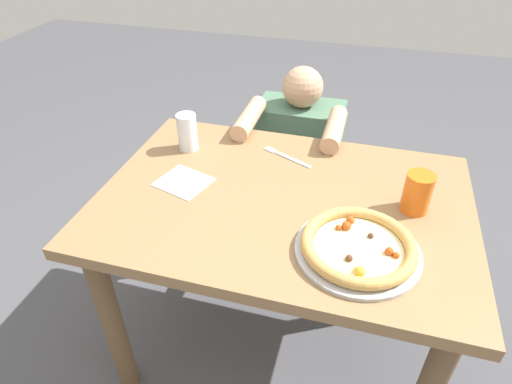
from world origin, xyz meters
name	(u,v)px	position (x,y,z in m)	size (l,w,h in m)	color
ground_plane	(277,341)	(0.00, 0.00, 0.00)	(8.00, 8.00, 0.00)	#4C4C51
dining_table	(282,227)	(0.00, 0.00, 0.63)	(1.15, 0.81, 0.75)	#936D47
pizza_near	(358,247)	(0.25, -0.19, 0.77)	(0.34, 0.34, 0.05)	#B7B7BC
drink_cup_colored	(417,193)	(0.39, 0.05, 0.81)	(0.08, 0.08, 0.12)	orange
water_cup_clear	(187,131)	(-0.40, 0.20, 0.82)	(0.07, 0.07, 0.14)	silver
paper_napkin	(184,182)	(-0.33, -0.01, 0.75)	(0.16, 0.14, 0.00)	white
fork	(285,156)	(-0.05, 0.24, 0.75)	(0.19, 0.10, 0.00)	silver
diner_seated	(297,171)	(-0.07, 0.65, 0.42)	(0.41, 0.52, 0.93)	#333847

